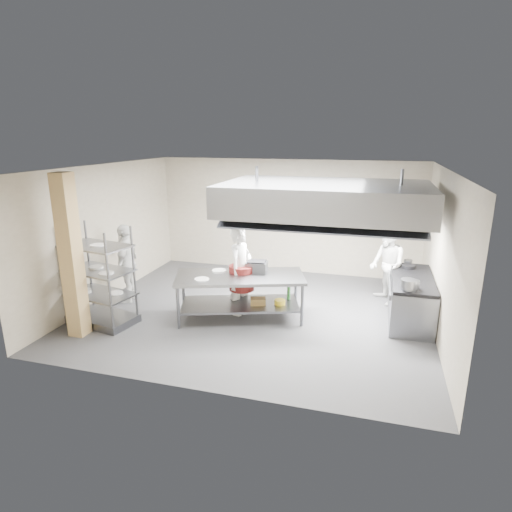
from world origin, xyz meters
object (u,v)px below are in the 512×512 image
(pass_rack, at_px, (99,276))
(chef_plating, at_px, (127,263))
(cooking_range, at_px, (410,300))
(chef_head, at_px, (241,271))
(stockpot, at_px, (408,285))
(island, at_px, (240,297))
(chef_line, at_px, (387,265))
(griddle, at_px, (257,267))

(pass_rack, height_order, chef_plating, pass_rack)
(cooking_range, distance_m, chef_head, 3.47)
(pass_rack, xyz_separation_m, chef_head, (2.50, 1.23, -0.06))
(chef_plating, relative_size, stockpot, 6.21)
(pass_rack, xyz_separation_m, stockpot, (5.75, 1.04, 0.02))
(island, height_order, chef_head, chef_head)
(pass_rack, relative_size, chef_line, 1.12)
(island, bearing_deg, chef_head, 85.75)
(chef_head, bearing_deg, griddle, -64.73)
(island, xyz_separation_m, chef_head, (-0.07, 0.28, 0.47))
(chef_plating, bearing_deg, griddle, 79.32)
(chef_head, xyz_separation_m, chef_line, (2.90, 1.39, -0.05))
(chef_head, xyz_separation_m, chef_plating, (-2.63, -0.05, -0.04))
(pass_rack, bearing_deg, cooking_range, 27.94)
(island, height_order, chef_line, chef_line)
(cooking_range, xyz_separation_m, stockpot, (-0.13, -0.78, 0.58))
(chef_line, bearing_deg, chef_head, -87.76)
(cooking_range, height_order, chef_plating, chef_plating)
(island, xyz_separation_m, stockpot, (3.18, 0.09, 0.54))
(cooking_range, height_order, stockpot, stockpot)
(chef_line, relative_size, griddle, 4.23)
(chef_head, distance_m, griddle, 0.34)
(cooking_range, bearing_deg, island, -165.17)
(chef_line, relative_size, chef_plating, 1.00)
(cooking_range, relative_size, chef_plating, 1.14)
(griddle, bearing_deg, pass_rack, -160.36)
(pass_rack, distance_m, chef_line, 6.00)
(chef_plating, bearing_deg, chef_line, 91.65)
(pass_rack, distance_m, cooking_range, 6.18)
(chef_head, height_order, stockpot, chef_head)
(griddle, bearing_deg, chef_head, -173.12)
(island, relative_size, stockpot, 8.99)
(stockpot, bearing_deg, island, -178.32)
(chef_line, height_order, chef_plating, chef_plating)
(cooking_range, distance_m, griddle, 3.16)
(island, height_order, griddle, griddle)
(pass_rack, height_order, stockpot, pass_rack)
(island, height_order, chef_plating, chef_plating)
(island, bearing_deg, chef_plating, 156.34)
(island, distance_m, chef_plating, 2.74)
(chef_plating, bearing_deg, pass_rack, -6.69)
(chef_line, bearing_deg, cooking_range, 7.75)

